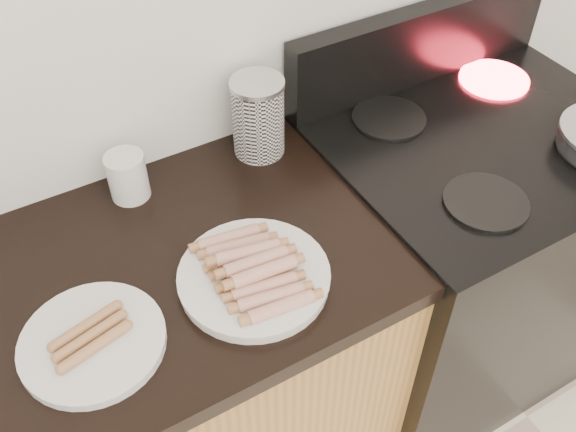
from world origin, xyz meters
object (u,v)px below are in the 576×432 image
main_plate (254,278)px  canister (258,117)px  side_plate (93,342)px  mug (127,176)px  stove (454,262)px

main_plate → canister: canister is taller
side_plate → canister: (0.50, 0.33, 0.08)m
canister → mug: size_ratio=1.79×
canister → mug: 0.31m
stove → canister: (-0.49, 0.24, 0.54)m
main_plate → canister: 0.40m
main_plate → side_plate: same height
main_plate → canister: size_ratio=1.52×
stove → mug: size_ratio=8.72×
side_plate → mug: mug is taller
mug → canister: bearing=-0.9°
stove → side_plate: 1.10m
stove → mug: (-0.80, 0.24, 0.50)m
side_plate → canister: canister is taller
side_plate → stove: bearing=5.0°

